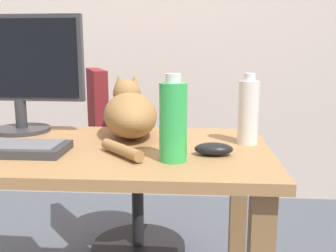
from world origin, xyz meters
TOP-DOWN VIEW (x-y plane):
  - back_wall at (0.00, 1.51)m, footprint 6.00×0.04m
  - desk at (0.00, 0.00)m, footprint 1.30×0.61m
  - office_chair at (0.09, 0.67)m, footprint 0.51×0.48m
  - monitor at (-0.21, 0.20)m, footprint 0.48×0.20m
  - cat at (0.20, 0.18)m, footprint 0.26×0.60m
  - computer_mouse at (0.48, -0.07)m, footprint 0.11×0.06m
  - water_bottle at (0.37, -0.14)m, footprint 0.07×0.07m
  - spray_bottle at (0.59, 0.07)m, footprint 0.06×0.06m

SIDE VIEW (x-z plane):
  - office_chair at x=0.09m, z-range -0.06..0.89m
  - desk at x=0.00m, z-range 0.24..0.98m
  - computer_mouse at x=0.48m, z-range 0.74..0.78m
  - cat at x=0.20m, z-range 0.72..0.92m
  - spray_bottle at x=0.59m, z-range 0.73..0.96m
  - water_bottle at x=0.37m, z-range 0.73..0.97m
  - monitor at x=-0.21m, z-range 0.76..1.17m
  - back_wall at x=0.00m, z-range 0.00..2.60m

